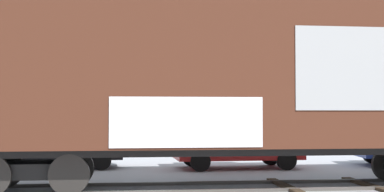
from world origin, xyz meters
name	(u,v)px	position (x,y,z in m)	size (l,w,h in m)	color
ground_plane	(244,188)	(0.00, 0.00, 0.00)	(260.00, 260.00, 0.00)	#B2B5BC
track	(298,185)	(1.38, 0.06, 0.04)	(60.01, 4.18, 0.08)	#4C4742
freight_car	(243,79)	(-0.02, 0.00, 2.68)	(15.61, 3.46, 4.72)	#472316
flagpole	(320,58)	(6.28, 13.31, 4.64)	(1.45, 0.54, 7.28)	silver
hillside	(166,89)	(0.03, 67.82, 5.53)	(156.99, 42.84, 15.87)	silver
parked_car_black	(55,144)	(-5.49, 5.05, 0.83)	(4.47, 2.30, 1.68)	black
parked_car_red	(236,143)	(0.56, 4.62, 0.85)	(4.28, 2.19, 1.65)	#B21E1E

